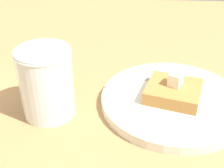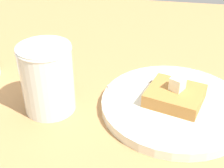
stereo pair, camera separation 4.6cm
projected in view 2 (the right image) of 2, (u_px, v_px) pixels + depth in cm
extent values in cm
cube|color=#A87948|center=(121.00, 111.00, 50.16)|extent=(109.63, 109.63, 2.44)
cylinder|color=silver|center=(174.00, 105.00, 48.25)|extent=(22.41, 22.41, 1.48)
torus|color=navy|center=(174.00, 103.00, 48.07)|extent=(22.41, 22.41, 0.80)
cube|color=#AC7337|center=(175.00, 96.00, 47.29)|extent=(9.38, 9.83, 2.08)
cube|color=#F5EDC9|center=(178.00, 83.00, 46.36)|extent=(2.70, 2.63, 2.05)
cube|color=silver|center=(137.00, 83.00, 52.02)|extent=(5.43, 9.28, 0.36)
cube|color=silver|center=(171.00, 77.00, 53.59)|extent=(3.25, 3.50, 0.36)
cube|color=silver|center=(185.00, 72.00, 54.99)|extent=(1.77, 2.98, 0.36)
cube|color=silver|center=(186.00, 74.00, 54.55)|extent=(1.77, 2.98, 0.36)
cube|color=silver|center=(188.00, 75.00, 54.10)|extent=(1.77, 2.98, 0.36)
cube|color=silver|center=(189.00, 77.00, 53.66)|extent=(1.77, 2.98, 0.36)
cylinder|color=#341B07|center=(49.00, 91.00, 47.27)|extent=(7.14, 7.14, 6.36)
cylinder|color=silver|center=(47.00, 79.00, 46.14)|extent=(7.76, 7.76, 10.59)
torus|color=silver|center=(44.00, 49.00, 43.54)|extent=(7.95, 7.95, 0.50)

